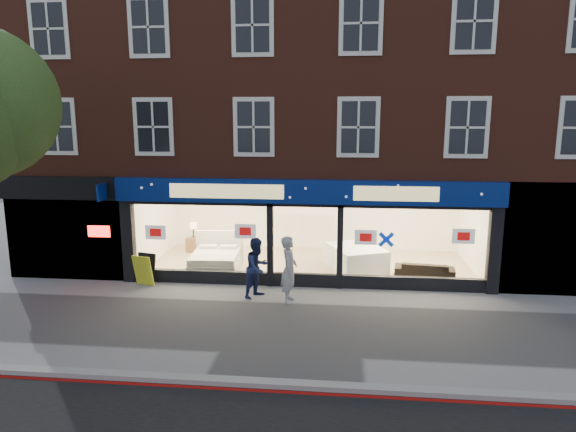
% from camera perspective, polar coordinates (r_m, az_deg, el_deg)
% --- Properties ---
extents(ground, '(120.00, 120.00, 0.00)m').
position_cam_1_polar(ground, '(12.97, 0.88, -12.17)').
color(ground, gray).
rests_on(ground, ground).
extents(kerb_line, '(60.00, 0.10, 0.01)m').
position_cam_1_polar(kerb_line, '(10.20, -0.72, -18.97)').
color(kerb_line, '#8C0A07').
rests_on(kerb_line, ground).
extents(kerb_stone, '(60.00, 0.25, 0.12)m').
position_cam_1_polar(kerb_stone, '(10.35, -0.59, -18.16)').
color(kerb_stone, gray).
rests_on(kerb_stone, ground).
extents(showroom_floor, '(11.00, 4.50, 0.10)m').
position_cam_1_polar(showroom_floor, '(17.89, 2.36, -5.41)').
color(showroom_floor, tan).
rests_on(showroom_floor, ground).
extents(building, '(19.00, 8.26, 10.30)m').
position_cam_1_polar(building, '(18.91, 2.80, 15.76)').
color(building, '#5F2B1D').
rests_on(building, ground).
extents(display_bed, '(1.73, 2.06, 1.10)m').
position_cam_1_polar(display_bed, '(17.37, -8.02, -4.77)').
color(display_bed, beige).
rests_on(display_bed, showroom_floor).
extents(bedside_table, '(0.58, 0.58, 0.55)m').
position_cam_1_polar(bedside_table, '(19.59, -10.40, -3.14)').
color(bedside_table, brown).
rests_on(bedside_table, showroom_floor).
extents(mattress_stack, '(2.14, 2.35, 0.76)m').
position_cam_1_polar(mattress_stack, '(17.27, 7.59, -4.62)').
color(mattress_stack, white).
rests_on(mattress_stack, showroom_floor).
extents(sofa, '(1.91, 0.96, 0.53)m').
position_cam_1_polar(sofa, '(16.70, 14.91, -5.84)').
color(sofa, black).
rests_on(sofa, showroom_floor).
extents(a_board, '(0.72, 0.55, 0.98)m').
position_cam_1_polar(a_board, '(16.40, -15.65, -5.76)').
color(a_board, gold).
rests_on(a_board, ground).
extents(pedestrian_grey, '(0.46, 0.70, 1.88)m').
position_cam_1_polar(pedestrian_grey, '(14.27, 0.12, -5.95)').
color(pedestrian_grey, '#9FA2A6').
rests_on(pedestrian_grey, ground).
extents(pedestrian_blue, '(1.01, 1.07, 1.74)m').
position_cam_1_polar(pedestrian_blue, '(14.71, -3.42, -5.75)').
color(pedestrian_blue, '#1B254D').
rests_on(pedestrian_blue, ground).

